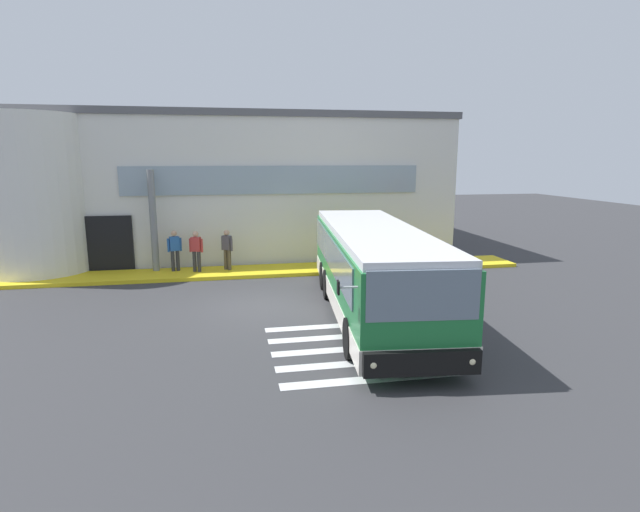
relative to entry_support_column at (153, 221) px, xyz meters
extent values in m
cube|color=#353538|center=(4.05, -5.40, -2.22)|extent=(80.00, 90.00, 0.02)
cube|color=silver|center=(6.05, -11.40, -2.21)|extent=(4.40, 0.36, 0.01)
cube|color=silver|center=(6.05, -10.50, -2.21)|extent=(4.40, 0.36, 0.01)
cube|color=silver|center=(6.05, -9.60, -2.21)|extent=(4.40, 0.36, 0.01)
cube|color=silver|center=(6.05, -8.70, -2.21)|extent=(4.40, 0.36, 0.01)
cube|color=silver|center=(6.05, -7.80, -2.21)|extent=(4.40, 0.36, 0.01)
cube|color=silver|center=(4.05, 6.60, 1.01)|extent=(18.77, 12.00, 6.45)
cube|color=#56565B|center=(4.05, 6.60, 4.39)|extent=(18.97, 12.20, 0.30)
cylinder|color=silver|center=(-4.83, 1.10, 1.01)|extent=(4.40, 4.40, 6.45)
cube|color=black|center=(-1.83, 0.55, -1.01)|extent=(1.80, 0.16, 2.40)
cube|color=#8C9EAD|center=(5.05, 0.56, 1.59)|extent=(12.77, 0.10, 1.20)
cube|color=yellow|center=(4.05, -0.60, -2.14)|extent=(22.77, 2.00, 0.15)
cylinder|color=slate|center=(0.00, 0.00, 0.00)|extent=(0.28, 0.28, 4.12)
cube|color=#1E7238|center=(7.23, -6.98, -0.79)|extent=(3.56, 10.43, 2.15)
cube|color=silver|center=(7.23, -6.98, -1.59)|extent=(3.61, 10.47, 0.55)
cube|color=silver|center=(7.23, -6.98, 0.39)|extent=(3.44, 10.22, 0.20)
cube|color=slate|center=(6.72, -12.01, -0.19)|extent=(2.35, 0.36, 1.05)
cube|color=slate|center=(8.54, -6.81, -0.29)|extent=(0.94, 8.98, 0.95)
cube|color=slate|center=(5.97, -6.55, -0.29)|extent=(0.94, 8.98, 0.95)
cube|color=black|center=(6.72, -12.01, 0.17)|extent=(2.15, 0.32, 0.28)
cube|color=black|center=(6.71, -12.14, -1.58)|extent=(2.46, 0.44, 0.52)
sphere|color=beige|center=(7.72, -12.28, -1.56)|extent=(0.18, 0.18, 0.18)
sphere|color=beige|center=(5.68, -12.08, -1.56)|extent=(0.18, 0.18, 0.18)
cylinder|color=#B7B7BF|center=(5.25, -11.66, -0.04)|extent=(0.40, 0.09, 0.05)
cube|color=black|center=(5.05, -11.64, -0.04)|extent=(0.06, 0.20, 0.28)
cylinder|color=black|center=(8.06, -10.39, -1.71)|extent=(0.40, 1.03, 1.00)
cylinder|color=black|center=(5.72, -10.15, -1.71)|extent=(0.40, 1.03, 1.00)
cylinder|color=black|center=(8.59, -5.19, -1.71)|extent=(0.40, 1.03, 1.00)
cylinder|color=black|center=(6.25, -4.96, -1.71)|extent=(0.40, 1.03, 1.00)
cylinder|color=black|center=(8.72, -3.90, -1.71)|extent=(0.40, 1.03, 1.00)
cylinder|color=black|center=(6.38, -3.66, -1.71)|extent=(0.40, 1.03, 1.00)
cylinder|color=#2D2D33|center=(0.89, -0.20, -1.64)|extent=(0.15, 0.15, 0.85)
cylinder|color=#2D2D33|center=(0.71, -0.26, -1.64)|extent=(0.15, 0.15, 0.85)
cube|color=#2659A5|center=(0.80, -0.23, -0.92)|extent=(0.43, 0.33, 0.58)
sphere|color=tan|center=(0.80, -0.23, -0.50)|extent=(0.23, 0.23, 0.23)
cylinder|color=#2659A5|center=(1.04, -0.15, -0.97)|extent=(0.09, 0.09, 0.55)
cylinder|color=#2659A5|center=(0.56, -0.31, -0.97)|extent=(0.09, 0.09, 0.55)
cube|color=maroon|center=(0.75, -0.07, -0.94)|extent=(0.34, 0.27, 0.44)
cylinder|color=#2D2D33|center=(1.77, -0.58, -1.64)|extent=(0.15, 0.15, 0.85)
cylinder|color=#2D2D33|center=(1.58, -0.51, -1.64)|extent=(0.15, 0.15, 0.85)
cube|color=#B23333|center=(1.67, -0.54, -0.92)|extent=(0.43, 0.34, 0.58)
sphere|color=tan|center=(1.67, -0.54, -0.50)|extent=(0.23, 0.23, 0.23)
cylinder|color=#B23333|center=(1.91, -0.63, -0.97)|extent=(0.09, 0.09, 0.55)
cylinder|color=#B23333|center=(1.44, -0.45, -0.97)|extent=(0.09, 0.09, 0.55)
cylinder|color=#4C4233|center=(2.99, -0.47, -1.64)|extent=(0.15, 0.15, 0.85)
cylinder|color=#4C4233|center=(2.84, -0.33, -1.64)|extent=(0.15, 0.15, 0.85)
cube|color=#4C4751|center=(2.91, -0.40, -0.92)|extent=(0.43, 0.42, 0.58)
sphere|color=tan|center=(2.91, -0.40, -0.50)|extent=(0.23, 0.23, 0.23)
cylinder|color=#4C4751|center=(3.10, -0.57, -0.97)|extent=(0.09, 0.09, 0.55)
cylinder|color=#4C4751|center=(2.73, -0.23, -0.97)|extent=(0.09, 0.09, 0.55)
camera|label=1|loc=(2.84, -21.20, 2.54)|focal=28.17mm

